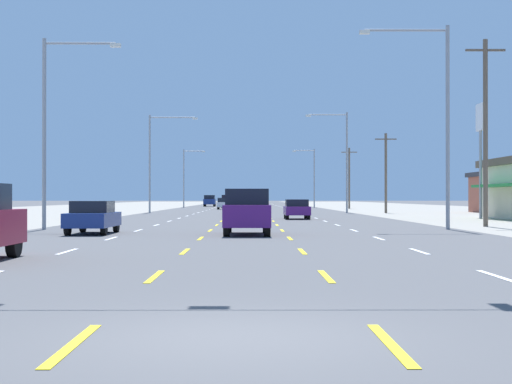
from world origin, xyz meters
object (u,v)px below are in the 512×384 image
hatchback_inner_left_farther (224,203)px  streetlight_left_row_1 (155,155)px  streetlight_right_row_1 (343,155)px  streetlight_left_row_2 (186,174)px  sedan_inner_right_midfar (297,209)px  streetlight_right_row_0 (439,111)px  sedan_center_turn_far (248,206)px  sedan_far_left_mid (93,217)px  suv_far_left_distant_b (210,201)px  pole_sign_right_row_1 (481,133)px  suv_inner_left_distant_a (228,201)px  streetlight_right_row_2 (312,174)px  streetlight_left_row_0 (52,119)px  suv_center_turn_near (247,211)px  sedan_center_turn_farthest (248,203)px

hatchback_inner_left_farther → streetlight_left_row_1: bearing=-104.2°
streetlight_left_row_1 → streetlight_right_row_1: (19.33, 0.00, 0.08)m
streetlight_left_row_2 → hatchback_inner_left_farther: bearing=-69.4°
sedan_inner_right_midfar → streetlight_right_row_0: bearing=-72.3°
sedan_center_turn_far → streetlight_left_row_1: bearing=164.1°
sedan_far_left_mid → streetlight_right_row_1: size_ratio=0.43×
streetlight_left_row_1 → suv_far_left_distant_b: bearing=87.3°
sedan_center_turn_far → streetlight_left_row_1: 11.18m
sedan_inner_right_midfar → streetlight_left_row_1: 27.05m
suv_far_left_distant_b → sedan_inner_right_midfar: bearing=-82.5°
suv_far_left_distant_b → hatchback_inner_left_farther: bearing=-83.7°
sedan_far_left_mid → sedan_inner_right_midfar: 25.88m
sedan_center_turn_far → pole_sign_right_row_1: (17.56, -19.60, 5.72)m
sedan_far_left_mid → streetlight_left_row_1: streetlight_left_row_1 is taller
suv_inner_left_distant_a → suv_far_left_distant_b: bearing=102.7°
streetlight_right_row_0 → streetlight_right_row_2: 83.98m
sedan_far_left_mid → streetlight_right_row_1: 49.81m
hatchback_inner_left_farther → streetlight_left_row_0: 67.28m
suv_center_turn_near → streetlight_left_row_2: (-9.88, 89.52, 4.17)m
sedan_center_turn_farthest → suv_inner_left_distant_a: (-3.08, 3.88, 0.27)m
pole_sign_right_row_1 → sedan_center_turn_farthest: bearing=106.5°
pole_sign_right_row_1 → streetlight_left_row_2: size_ratio=0.96×
suv_center_turn_near → sedan_far_left_mid: (-6.83, 0.83, -0.27)m
streetlight_right_row_1 → streetlight_left_row_2: (-19.54, 41.99, -0.80)m
hatchback_inner_left_farther → streetlight_left_row_2: bearing=110.6°
sedan_center_turn_farthest → streetlight_right_row_1: streetlight_right_row_1 is taller
streetlight_left_row_1 → suv_center_turn_near: bearing=-78.5°
streetlight_left_row_0 → streetlight_right_row_1: bearing=65.1°
hatchback_inner_left_farther → suv_center_turn_near: bearing=-87.3°
pole_sign_right_row_1 → streetlight_left_row_0: (-27.26, -19.67, -0.93)m
streetlight_left_row_1 → streetlight_right_row_2: streetlight_left_row_1 is taller
sedan_center_turn_farthest → streetlight_right_row_0: size_ratio=0.44×
suv_center_turn_near → sedan_center_turn_farthest: suv_center_turn_near is taller
streetlight_right_row_2 → hatchback_inner_left_farther: bearing=-127.5°
suv_far_left_distant_b → streetlight_left_row_0: 99.25m
hatchback_inner_left_farther → sedan_center_turn_farthest: hatchback_inner_left_farther is taller
streetlight_right_row_1 → streetlight_right_row_2: streetlight_right_row_1 is taller
streetlight_left_row_0 → streetlight_left_row_2: bearing=90.0°
sedan_far_left_mid → sedan_center_turn_far: bearing=81.3°
suv_far_left_distant_b → streetlight_right_row_1: size_ratio=0.47×
streetlight_right_row_2 → sedan_center_turn_farthest: bearing=-154.5°
suv_inner_left_distant_a → streetlight_left_row_2: bearing=172.2°
sedan_center_turn_far → streetlight_right_row_1: bearing=15.5°
sedan_center_turn_far → hatchback_inner_left_farther: (-3.28, 27.54, 0.03)m
pole_sign_right_row_1 → streetlight_left_row_2: 69.88m
sedan_inner_right_midfar → streetlight_left_row_1: bearing=119.9°
sedan_far_left_mid → streetlight_right_row_1: bearing=70.5°
suv_center_turn_near → suv_inner_left_distant_a: size_ratio=1.00×
sedan_far_left_mid → suv_inner_left_distant_a: size_ratio=0.92×
sedan_far_left_mid → suv_far_left_distant_b: suv_far_left_distant_b is taller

